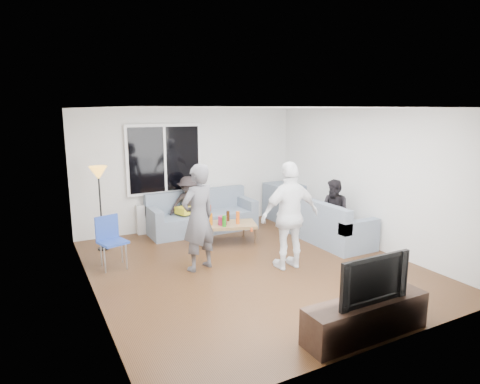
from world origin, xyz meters
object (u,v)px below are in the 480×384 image
side_chair (113,243)px  sofa_back_section (202,212)px  coffee_table (227,233)px  television (369,277)px  spectator_right (335,212)px  spectator_back (188,205)px  sofa_right_section (327,219)px  player_right (290,216)px  player_left (198,218)px  floor_lamp (101,209)px  tv_console (366,318)px

side_chair → sofa_back_section: bearing=14.3°
sofa_back_section → coffee_table: 1.03m
coffee_table → television: size_ratio=1.13×
spectator_right → spectator_back: spectator_right is taller
side_chair → television: bearing=-75.0°
sofa_right_section → television: (-1.91, -3.03, 0.30)m
sofa_back_section → television: bearing=-89.5°
player_right → spectator_back: (-0.76, 2.64, -0.28)m
player_right → spectator_back: player_right is taller
coffee_table → spectator_right: bearing=-27.5°
coffee_table → player_left: 1.55m
sofa_right_section → television: 3.59m
player_left → player_right: bearing=137.3°
spectator_right → sofa_right_section: bearing=163.7°
floor_lamp → spectator_back: bearing=8.7°
player_left → tv_console: (0.93, -2.79, -0.65)m
side_chair → tv_console: bearing=-75.0°
side_chair → spectator_right: 4.13m
spectator_back → floor_lamp: bearing=-153.5°
side_chair → spectator_right: bearing=-26.3°
sofa_back_section → side_chair: (-2.12, -1.27, 0.01)m
player_right → coffee_table: bearing=-74.5°
player_left → spectator_right: size_ratio=1.39×
player_right → television: bearing=82.3°
spectator_back → sofa_right_section: bearing=-20.2°
player_left → tv_console: 3.01m
player_right → television: size_ratio=1.81×
coffee_table → spectator_back: 1.18m
sofa_right_section → spectator_right: (0.00, -0.22, 0.20)m
sofa_back_section → sofa_right_section: (1.95, -1.74, 0.00)m
sofa_back_section → television: 4.78m
spectator_right → sofa_back_section: bearing=-151.4°
floor_lamp → tv_console: 5.04m
sofa_back_section → player_right: 2.69m
sofa_right_section → television: size_ratio=2.05×
side_chair → spectator_right: size_ratio=0.68×
floor_lamp → television: bearing=-64.5°
spectator_back → sofa_back_section: bearing=12.3°
sofa_right_section → player_right: player_right is taller
coffee_table → spectator_right: spectator_right is taller
sofa_back_section → coffee_table: sofa_back_section is taller
spectator_right → spectator_back: size_ratio=1.04×
side_chair → player_right: (2.57, -1.34, 0.45)m
coffee_table → side_chair: side_chair is taller
sofa_right_section → spectator_back: 2.88m
player_right → tv_console: 2.30m
sofa_right_section → coffee_table: 2.00m
sofa_right_section → sofa_back_section: bearing=48.3°
sofa_back_section → tv_console: bearing=-89.5°
sofa_right_section → coffee_table: sofa_right_section is taller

